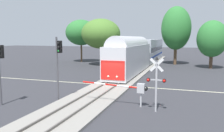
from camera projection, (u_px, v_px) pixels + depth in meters
name	position (u px, v px, depth m)	size (l,w,h in m)	color
ground_plane	(113.00, 85.00, 25.01)	(220.00, 220.00, 0.00)	#333338
road_centre_stripe	(113.00, 85.00, 25.01)	(44.00, 0.20, 0.01)	beige
railway_track	(113.00, 84.00, 25.00)	(4.40, 80.00, 0.32)	gray
commuter_train	(143.00, 51.00, 41.58)	(3.04, 39.02, 5.16)	silver
crossing_gate_near	(134.00, 88.00, 17.12)	(5.37, 0.40, 1.80)	#B7B7BC
crossing_signal_mast	(156.00, 79.00, 15.67)	(1.36, 0.44, 3.94)	#B2B2B7
traffic_signal_median	(58.00, 58.00, 18.44)	(0.53, 0.38, 5.31)	#4C4C51
traffic_signal_near_left	(0.00, 63.00, 17.11)	(0.53, 0.38, 4.99)	#4C4C51
pine_left_background	(81.00, 33.00, 48.83)	(6.71, 6.71, 9.21)	brown
elm_centre_background	(176.00, 28.00, 43.87)	(5.70, 5.70, 11.38)	brown
oak_far_right	(212.00, 39.00, 38.28)	(5.03, 5.03, 8.25)	#4C3828
oak_behind_train	(101.00, 34.00, 42.57)	(7.40, 7.40, 8.87)	brown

